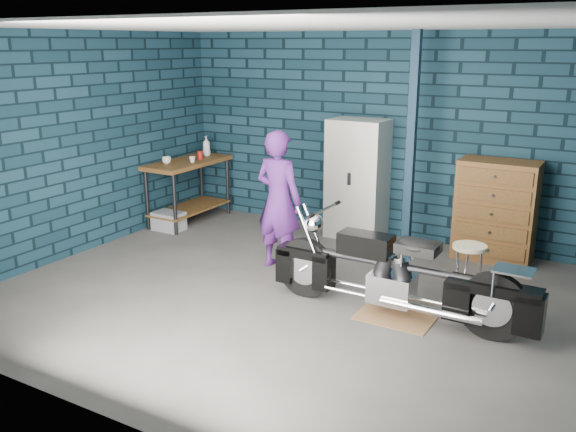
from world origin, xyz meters
name	(u,v)px	position (x,y,z in m)	size (l,w,h in m)	color
ground	(292,296)	(0.00, 0.00, 0.00)	(6.00, 6.00, 0.00)	#514E4B
room_walls	(318,108)	(0.00, 0.55, 1.90)	(6.02, 5.01, 2.71)	#0D232E
support_post	(411,146)	(0.55, 1.95, 1.35)	(0.10, 0.10, 2.70)	#12273B
workbench	(189,191)	(-2.68, 1.68, 0.46)	(0.60, 1.40, 0.91)	brown
drip_mat	(396,316)	(1.11, 0.08, 0.00)	(0.72, 0.54, 0.01)	brown
motorcycle	(398,269)	(1.11, 0.08, 0.49)	(2.23, 0.61, 0.98)	black
person	(279,201)	(-0.56, 0.68, 0.81)	(0.59, 0.39, 1.62)	#491B67
storage_bin	(169,221)	(-2.66, 1.18, 0.13)	(0.42, 0.30, 0.26)	gray
locker	(357,179)	(-0.26, 2.23, 0.80)	(0.74, 0.53, 1.59)	beige
tool_chest	(496,211)	(1.55, 2.23, 0.61)	(0.91, 0.51, 1.22)	brown
shop_stool	(468,274)	(1.61, 0.76, 0.31)	(0.34, 0.34, 0.61)	beige
cup_a	(167,160)	(-2.78, 1.35, 0.96)	(0.13, 0.13, 0.10)	beige
cup_b	(192,159)	(-2.54, 1.61, 0.95)	(0.09, 0.09, 0.08)	beige
mug_red	(200,155)	(-2.59, 1.86, 0.97)	(0.09, 0.09, 0.12)	maroon
bottle	(206,146)	(-2.68, 2.13, 1.06)	(0.11, 0.11, 0.30)	gray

